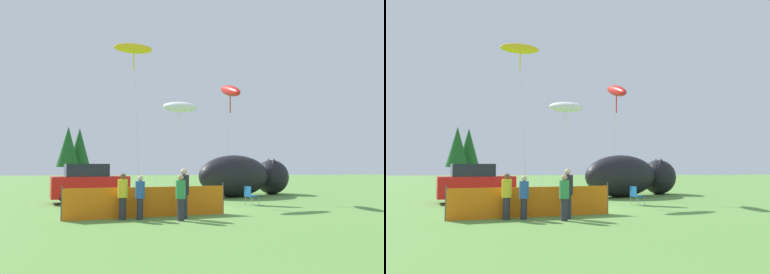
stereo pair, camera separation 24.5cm
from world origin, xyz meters
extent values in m
plane|color=#609342|center=(0.00, 0.00, 0.00)|extent=(120.00, 120.00, 0.00)
cube|color=red|center=(-4.88, 3.07, 0.83)|extent=(4.27, 2.83, 1.10)
cube|color=#1E232D|center=(-5.07, 3.01, 1.72)|extent=(2.54, 2.17, 0.66)
cylinder|color=black|center=(-3.97, 4.25, 0.33)|extent=(0.70, 0.43, 0.66)
cylinder|color=black|center=(-3.46, 2.62, 0.33)|extent=(0.70, 0.43, 0.66)
cylinder|color=black|center=(-6.29, 3.52, 0.33)|extent=(0.70, 0.43, 0.66)
cylinder|color=black|center=(-5.79, 1.89, 0.33)|extent=(0.70, 0.43, 0.66)
cube|color=#1959A5|center=(3.34, 0.99, 0.43)|extent=(0.73, 0.73, 0.03)
cube|color=#1959A5|center=(3.10, 0.89, 0.68)|extent=(0.23, 0.50, 0.50)
cylinder|color=#A5A5AD|center=(3.46, 1.30, 0.22)|extent=(0.02, 0.02, 0.43)
cylinder|color=#A5A5AD|center=(3.65, 0.87, 0.22)|extent=(0.02, 0.02, 0.43)
cylinder|color=#A5A5AD|center=(3.03, 1.11, 0.22)|extent=(0.02, 0.02, 0.43)
cylinder|color=#A5A5AD|center=(3.21, 0.68, 0.22)|extent=(0.02, 0.02, 0.43)
ellipsoid|color=black|center=(3.58, 5.97, 1.30)|extent=(6.07, 5.16, 2.60)
ellipsoid|color=white|center=(3.58, 5.97, 0.72)|extent=(4.04, 3.54, 1.17)
sphere|color=black|center=(6.58, 7.87, 1.17)|extent=(2.34, 2.34, 2.34)
cone|color=black|center=(6.58, 8.45, 2.11)|extent=(0.66, 0.66, 0.70)
cone|color=black|center=(6.58, 7.28, 2.11)|extent=(0.66, 0.66, 0.70)
cube|color=orange|center=(-1.74, -2.87, 0.57)|extent=(6.07, 1.48, 1.14)
cylinder|color=#4C4C51|center=(-4.77, -3.59, 0.63)|extent=(0.05, 0.05, 1.25)
cylinder|color=#4C4C51|center=(1.29, -2.15, 0.63)|extent=(0.05, 0.05, 1.25)
cylinder|color=#2D2D38|center=(-2.66, -3.44, 0.40)|extent=(0.25, 0.25, 0.79)
cylinder|color=yellow|center=(-2.66, -3.44, 1.13)|extent=(0.36, 0.36, 0.66)
sphere|color=brown|center=(-2.66, -3.44, 1.57)|extent=(0.22, 0.22, 0.22)
cylinder|color=#2D2D38|center=(-2.03, -3.42, 0.38)|extent=(0.24, 0.24, 0.75)
cylinder|color=#2D59A5|center=(-2.03, -3.42, 1.07)|extent=(0.35, 0.35, 0.63)
sphere|color=beige|center=(-2.03, -3.42, 1.49)|extent=(0.20, 0.20, 0.20)
cylinder|color=#2D2D38|center=(-0.42, -3.39, 0.44)|extent=(0.27, 0.27, 0.87)
cylinder|color=#26262D|center=(-0.42, -3.39, 1.24)|extent=(0.40, 0.40, 0.73)
sphere|color=beige|center=(-0.42, -3.39, 1.72)|extent=(0.24, 0.24, 0.24)
cylinder|color=#2D2D38|center=(-0.58, -3.93, 0.39)|extent=(0.24, 0.24, 0.78)
cylinder|color=#338C4C|center=(-0.58, -3.93, 1.10)|extent=(0.36, 0.36, 0.65)
sphere|color=tan|center=(-0.58, -3.93, 1.53)|extent=(0.21, 0.21, 0.21)
cylinder|color=silver|center=(-2.54, 4.78, 4.44)|extent=(0.47, 0.34, 8.89)
ellipsoid|color=yellow|center=(-2.76, 4.62, 8.89)|extent=(2.52, 1.74, 0.88)
cylinder|color=yellow|center=(-2.76, 4.62, 8.19)|extent=(0.06, 0.06, 1.20)
cylinder|color=silver|center=(2.94, 4.96, 3.14)|extent=(0.20, 2.52, 6.29)
ellipsoid|color=red|center=(2.85, 3.71, 6.28)|extent=(1.09, 3.12, 1.49)
cylinder|color=red|center=(2.85, 3.71, 5.58)|extent=(0.06, 0.06, 1.20)
cylinder|color=silver|center=(-0.90, 3.59, 2.69)|extent=(1.75, 1.42, 5.38)
ellipsoid|color=white|center=(-0.04, 4.28, 5.37)|extent=(2.32, 1.75, 0.93)
cylinder|color=white|center=(-0.04, 4.28, 4.67)|extent=(0.06, 0.06, 1.20)
cylinder|color=brown|center=(-13.33, 36.10, 0.88)|extent=(0.56, 0.56, 1.76)
cone|color=#1E5623|center=(-13.33, 36.10, 4.57)|extent=(3.10, 3.10, 5.63)
cylinder|color=brown|center=(-12.25, 38.57, 0.88)|extent=(0.57, 0.57, 1.77)
cone|color=#1E5623|center=(-12.25, 38.57, 4.60)|extent=(3.11, 3.11, 5.66)
camera|label=1|loc=(-1.57, -17.32, 1.95)|focal=35.00mm
camera|label=2|loc=(-1.33, -17.35, 1.95)|focal=35.00mm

